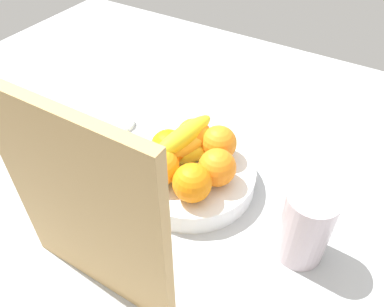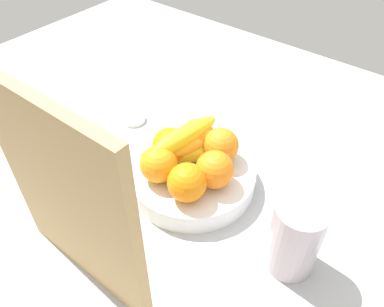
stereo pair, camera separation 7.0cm
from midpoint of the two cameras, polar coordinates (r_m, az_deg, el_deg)
ground_plane at (r=82.80cm, az=-2.67°, el=-5.50°), size 180.00×140.00×3.00cm
fruit_bowl at (r=80.38cm, az=-2.49°, el=-3.41°), size 26.36×26.36×4.58cm
orange_front_left at (r=73.64cm, az=1.15°, el=-2.06°), size 7.46×7.46×7.46cm
orange_front_right at (r=78.65cm, az=1.46°, el=1.43°), size 7.46×7.46×7.46cm
orange_center at (r=80.48cm, az=-2.20°, el=2.54°), size 7.46×7.46×7.46cm
orange_back_left at (r=78.01cm, az=-6.14°, el=0.73°), size 7.46×7.46×7.46cm
orange_back_right at (r=74.17cm, az=-7.41°, el=-2.10°), size 7.46×7.46×7.46cm
orange_top_stack at (r=70.73cm, az=-2.81°, el=-4.49°), size 7.46×7.46×7.46cm
banana_bunch at (r=77.44cm, az=-4.23°, el=0.98°), size 14.99×18.12×8.40cm
cutting_board at (r=56.72cm, az=-19.13°, el=-8.50°), size 28.00×1.85×36.00cm
thermos_tumbler at (r=67.44cm, az=13.64°, el=-10.60°), size 8.57×8.57×14.62cm
jar_lid at (r=98.46cm, az=-12.33°, el=4.26°), size 6.07×6.07×1.09cm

